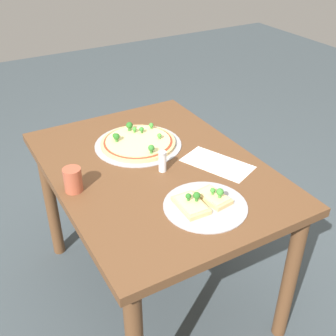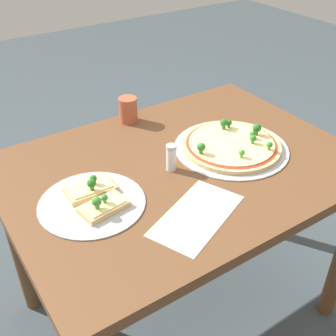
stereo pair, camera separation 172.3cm
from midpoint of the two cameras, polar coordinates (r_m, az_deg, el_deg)
The scene contains 7 objects.
ground_plane at distance 1.84m, azimuth -21.31°, elevation -28.81°, with size 8.00×8.00×0.00m, color #3D474C.
dining_table at distance 1.36m, azimuth -26.58°, elevation -15.60°, with size 1.11×0.82×0.72m.
pizza_tray_whole at distance 1.44m, azimuth -27.90°, elevation -6.96°, with size 0.39×0.39×0.07m.
pizza_tray_slice at distance 1.06m, azimuth -24.64°, elevation -22.90°, with size 0.30×0.30×0.06m.
drinking_cup at distance 1.34m, azimuth -43.13°, elevation -14.38°, with size 0.07×0.07×0.09m, color #AD5138.
condiment_shaker at distance 1.23m, azimuth -27.58°, elevation -12.30°, with size 0.03×0.03×0.09m.
paper_menu at distance 1.21m, azimuth -16.21°, elevation -12.93°, with size 0.29×0.15×0.00m, color white.
Camera 1 is at (-1.30, 0.68, 1.64)m, focal length 45.00 mm.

